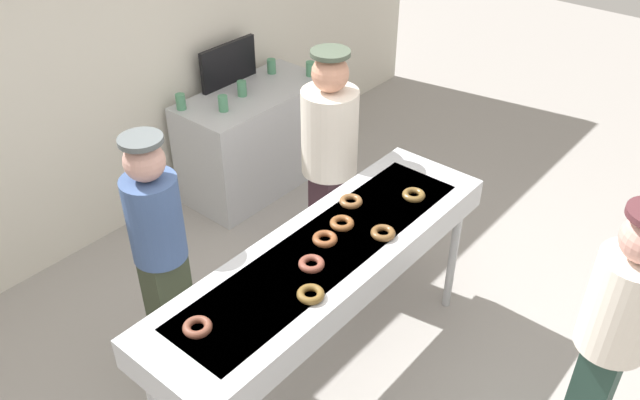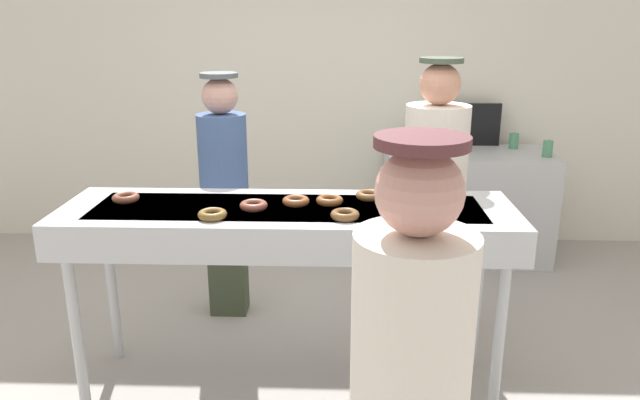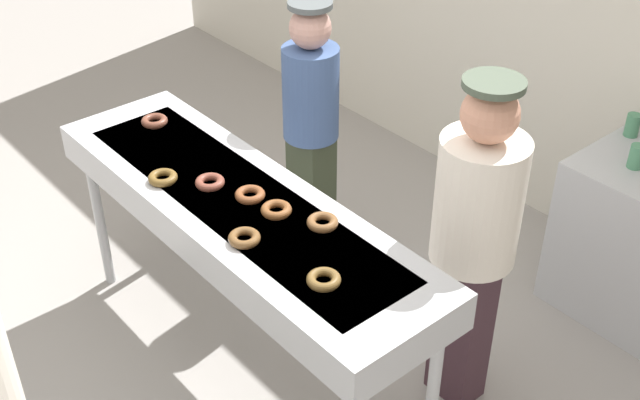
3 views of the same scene
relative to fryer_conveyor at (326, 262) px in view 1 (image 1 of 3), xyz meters
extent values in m
plane|color=#9E9993|center=(0.00, 0.00, -0.92)|extent=(16.00, 16.00, 0.00)
cube|color=silver|center=(0.00, 2.32, 0.50)|extent=(8.00, 0.12, 2.85)
cube|color=#B7BABF|center=(0.00, 0.00, 0.01)|extent=(2.27, 0.64, 0.18)
cube|color=slate|center=(0.00, 0.00, 0.06)|extent=(1.93, 0.45, 0.08)
cylinder|color=#B7BABF|center=(1.04, -0.24, -0.50)|extent=(0.06, 0.06, 0.84)
cylinder|color=#B7BABF|center=(1.04, 0.24, -0.50)|extent=(0.06, 0.06, 0.84)
torus|color=brown|center=(-0.16, -0.04, 0.11)|extent=(0.15, 0.15, 0.04)
torus|color=brown|center=(0.04, 0.04, 0.11)|extent=(0.19, 0.19, 0.04)
torus|color=brown|center=(0.21, 0.06, 0.11)|extent=(0.14, 0.14, 0.04)
torus|color=brown|center=(0.70, -0.09, 0.11)|extent=(0.18, 0.18, 0.04)
torus|color=brown|center=(0.28, -0.17, 0.11)|extent=(0.19, 0.19, 0.04)
torus|color=brown|center=(-0.84, 0.07, 0.11)|extent=(0.17, 0.17, 0.04)
torus|color=brown|center=(0.41, 0.15, 0.11)|extent=(0.18, 0.18, 0.04)
torus|color=brown|center=(-0.34, -0.18, 0.11)|extent=(0.19, 0.19, 0.04)
cube|color=#373F2C|center=(-0.48, 0.83, -0.51)|extent=(0.24, 0.18, 0.83)
cylinder|color=#3F598C|center=(-0.48, 0.83, 0.17)|extent=(0.31, 0.31, 0.52)
sphere|color=tan|center=(-0.48, 0.83, 0.54)|extent=(0.22, 0.22, 0.22)
cylinder|color=#4E5557|center=(-0.48, 0.83, 0.66)|extent=(0.23, 0.23, 0.03)
cube|color=#3C252E|center=(0.83, 0.66, -0.50)|extent=(0.24, 0.18, 0.85)
cylinder|color=silver|center=(0.83, 0.66, 0.22)|extent=(0.38, 0.38, 0.59)
sphere|color=tan|center=(0.83, 0.66, 0.63)|extent=(0.24, 0.24, 0.24)
cylinder|color=#424D3E|center=(0.83, 0.66, 0.77)|extent=(0.25, 0.25, 0.03)
cylinder|color=silver|center=(0.46, -1.38, 0.21)|extent=(0.33, 0.33, 0.53)
cube|color=#B7BABF|center=(1.30, 1.87, -0.48)|extent=(1.31, 0.63, 0.89)
cylinder|color=#4C8C66|center=(0.72, 2.08, 0.03)|extent=(0.08, 0.08, 0.13)
cylinder|color=#4C8C66|center=(1.20, 1.89, 0.03)|extent=(0.08, 0.08, 0.13)
cylinder|color=#4C8C66|center=(0.92, 1.80, 0.03)|extent=(0.08, 0.08, 0.13)
cylinder|color=#4C8C66|center=(1.68, 2.02, 0.03)|extent=(0.08, 0.08, 0.13)
cylinder|color=#4C8C66|center=(1.86, 1.72, 0.03)|extent=(0.08, 0.08, 0.13)
cube|color=black|center=(1.30, 2.14, 0.14)|extent=(0.58, 0.04, 0.35)
camera|label=1|loc=(-2.09, -1.72, 2.29)|focal=36.52mm
camera|label=2|loc=(0.26, -2.82, 1.01)|focal=33.42mm
camera|label=3|loc=(2.55, -1.68, 2.16)|focal=45.61mm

